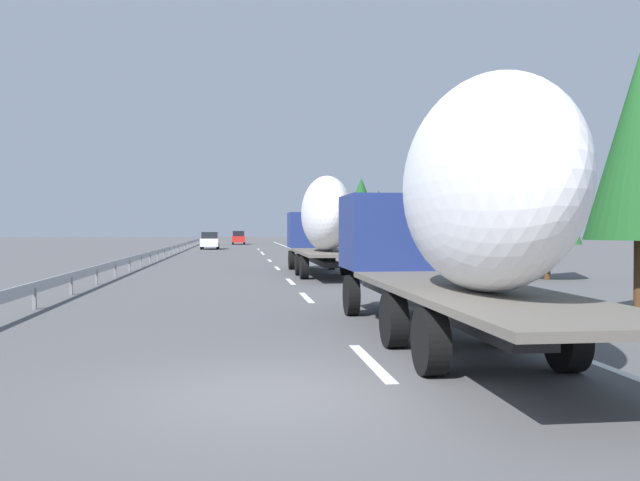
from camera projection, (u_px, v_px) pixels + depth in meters
ground_plane at (243, 259)px, 48.66m from camera, size 260.00×260.00×0.00m
lane_stripe_0 at (371, 362)px, 11.17m from camera, size 3.20×0.20×0.01m
lane_stripe_1 at (306, 297)px, 21.58m from camera, size 3.20×0.20×0.01m
lane_stripe_2 at (290, 281)px, 28.08m from camera, size 3.20×0.20×0.01m
lane_stripe_3 at (277, 268)px, 37.40m from camera, size 3.20×0.20×0.01m
lane_stripe_4 at (270, 260)px, 46.36m from camera, size 3.20×0.20×0.01m
lane_stripe_5 at (263, 254)px, 58.11m from camera, size 3.20×0.20×0.01m
lane_stripe_6 at (261, 252)px, 62.17m from camera, size 3.20×0.20×0.01m
lane_stripe_7 at (258, 249)px, 71.23m from camera, size 3.20×0.20×0.01m
edge_line_right at (311, 256)px, 54.30m from camera, size 110.00×0.20×0.01m
truck_lead at (323, 222)px, 31.64m from camera, size 12.65×2.55×4.63m
truck_trailing at (456, 209)px, 12.32m from camera, size 13.03×2.55×4.73m
car_red_compact at (238, 238)px, 92.95m from camera, size 4.75×1.79×1.88m
car_white_van at (210, 241)px, 71.27m from camera, size 4.77×1.88×1.85m
road_sign at (332, 229)px, 50.34m from camera, size 0.10×0.90×3.15m
tree_0 at (322, 216)px, 94.54m from camera, size 3.34×3.34×6.06m
tree_1 at (378, 214)px, 60.05m from camera, size 3.60×3.60×5.71m
tree_2 at (361, 206)px, 56.08m from camera, size 3.81×3.81×6.47m
tree_3 at (548, 195)px, 29.07m from camera, size 2.87×2.87×5.88m
guardrail_median at (164, 250)px, 50.89m from camera, size 94.00×0.10×0.76m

